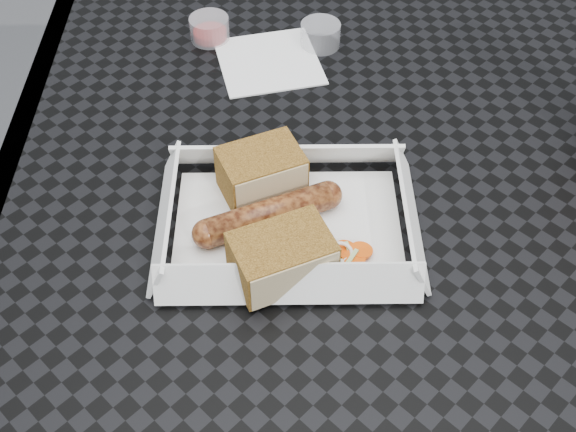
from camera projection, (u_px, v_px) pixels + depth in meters
name	position (u px, v px, depth m)	size (l,w,h in m)	color
patio_table	(365.00, 229.00, 0.81)	(0.80, 0.80, 0.74)	black
food_tray	(288.00, 227.00, 0.71)	(0.22, 0.15, 0.00)	white
bratwurst	(269.00, 214.00, 0.70)	(0.15, 0.08, 0.03)	brown
bread_near	(261.00, 172.00, 0.72)	(0.08, 0.06, 0.05)	brown
bread_far	(282.00, 257.00, 0.65)	(0.09, 0.06, 0.05)	brown
veg_garnish	(351.00, 261.00, 0.67)	(0.03, 0.03, 0.00)	#F1530A
napkin	(269.00, 62.00, 0.89)	(0.12, 0.12, 0.00)	white
condiment_cup_sauce	(210.00, 29.00, 0.91)	(0.05, 0.05, 0.03)	maroon
condiment_cup_empty	(320.00, 35.00, 0.90)	(0.05, 0.05, 0.03)	silver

